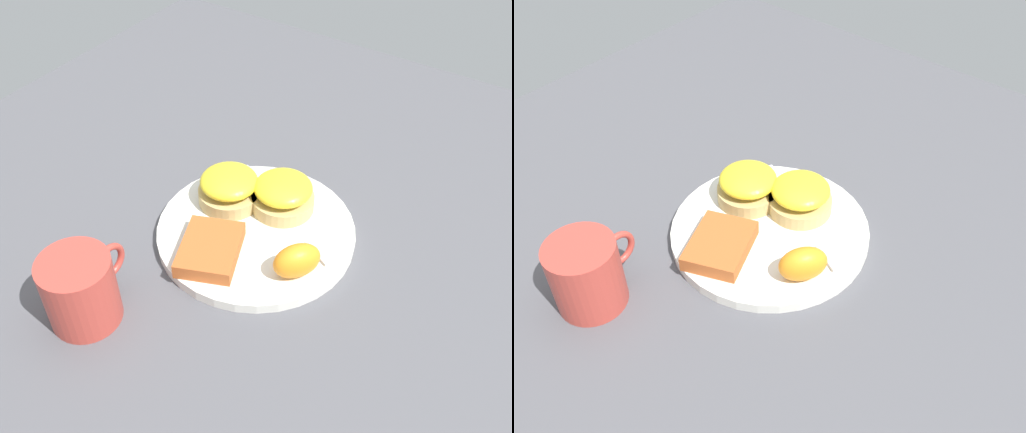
# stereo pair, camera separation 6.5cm
# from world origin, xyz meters

# --- Properties ---
(ground_plane) EXTENTS (1.10, 1.10, 0.00)m
(ground_plane) POSITION_xyz_m (0.00, 0.00, 0.00)
(ground_plane) COLOR #4C4C51
(plate) EXTENTS (0.26, 0.26, 0.01)m
(plate) POSITION_xyz_m (0.00, 0.00, 0.01)
(plate) COLOR silver
(plate) RESTS_ON ground_plane
(sandwich_benedict_left) EXTENTS (0.08, 0.08, 0.05)m
(sandwich_benedict_left) POSITION_xyz_m (0.05, -0.01, 0.04)
(sandwich_benedict_left) COLOR tan
(sandwich_benedict_left) RESTS_ON plate
(sandwich_benedict_right) EXTENTS (0.08, 0.08, 0.05)m
(sandwich_benedict_right) POSITION_xyz_m (0.02, 0.06, 0.04)
(sandwich_benedict_right) COLOR tan
(sandwich_benedict_right) RESTS_ON plate
(hashbrown_patty) EXTENTS (0.11, 0.10, 0.02)m
(hashbrown_patty) POSITION_xyz_m (-0.07, 0.02, 0.02)
(hashbrown_patty) COLOR #AE5525
(hashbrown_patty) RESTS_ON plate
(orange_wedge) EXTENTS (0.07, 0.06, 0.04)m
(orange_wedge) POSITION_xyz_m (-0.04, -0.08, 0.04)
(orange_wedge) COLOR orange
(orange_wedge) RESTS_ON plate
(fork) EXTENTS (0.11, 0.20, 0.00)m
(fork) POSITION_xyz_m (0.04, -0.03, 0.02)
(fork) COLOR silver
(fork) RESTS_ON plate
(cup) EXTENTS (0.11, 0.08, 0.09)m
(cup) POSITION_xyz_m (-0.22, 0.09, 0.04)
(cup) COLOR #B23D33
(cup) RESTS_ON ground_plane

